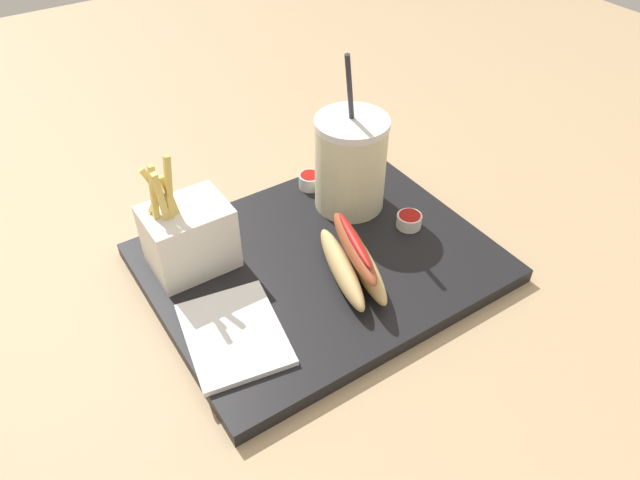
{
  "coord_description": "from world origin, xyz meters",
  "views": [
    {
      "loc": [
        0.32,
        0.48,
        0.55
      ],
      "look_at": [
        0.0,
        0.0,
        0.05
      ],
      "focal_mm": 33.35,
      "sensor_mm": 36.0,
      "label": 1
    }
  ],
  "objects_px": {
    "ketchup_cup_1": "(409,220)",
    "napkin_stack": "(234,334)",
    "hot_dog_1": "(353,260)",
    "soda_cup": "(350,163)",
    "ketchup_cup_2": "(310,180)",
    "fries_basket": "(189,236)"
  },
  "relations": [
    {
      "from": "soda_cup",
      "to": "ketchup_cup_2",
      "type": "distance_m",
      "value": 0.09
    },
    {
      "from": "fries_basket",
      "to": "ketchup_cup_2",
      "type": "distance_m",
      "value": 0.23
    },
    {
      "from": "soda_cup",
      "to": "fries_basket",
      "type": "height_order",
      "value": "soda_cup"
    },
    {
      "from": "soda_cup",
      "to": "ketchup_cup_1",
      "type": "height_order",
      "value": "soda_cup"
    },
    {
      "from": "fries_basket",
      "to": "ketchup_cup_1",
      "type": "distance_m",
      "value": 0.3
    },
    {
      "from": "ketchup_cup_1",
      "to": "napkin_stack",
      "type": "height_order",
      "value": "ketchup_cup_1"
    },
    {
      "from": "fries_basket",
      "to": "ketchup_cup_1",
      "type": "relative_size",
      "value": 4.76
    },
    {
      "from": "soda_cup",
      "to": "ketchup_cup_2",
      "type": "relative_size",
      "value": 7.0
    },
    {
      "from": "napkin_stack",
      "to": "hot_dog_1",
      "type": "bearing_deg",
      "value": -178.12
    },
    {
      "from": "hot_dog_1",
      "to": "ketchup_cup_2",
      "type": "distance_m",
      "value": 0.2
    },
    {
      "from": "fries_basket",
      "to": "hot_dog_1",
      "type": "xyz_separation_m",
      "value": [
        -0.16,
        0.13,
        -0.02
      ]
    },
    {
      "from": "hot_dog_1",
      "to": "ketchup_cup_2",
      "type": "xyz_separation_m",
      "value": [
        -0.06,
        -0.19,
        -0.01
      ]
    },
    {
      "from": "hot_dog_1",
      "to": "napkin_stack",
      "type": "height_order",
      "value": "hot_dog_1"
    },
    {
      "from": "soda_cup",
      "to": "ketchup_cup_2",
      "type": "bearing_deg",
      "value": -68.13
    },
    {
      "from": "hot_dog_1",
      "to": "napkin_stack",
      "type": "xyz_separation_m",
      "value": [
        0.17,
        0.01,
        -0.02
      ]
    },
    {
      "from": "ketchup_cup_2",
      "to": "napkin_stack",
      "type": "height_order",
      "value": "ketchup_cup_2"
    },
    {
      "from": "ketchup_cup_1",
      "to": "napkin_stack",
      "type": "distance_m",
      "value": 0.3
    },
    {
      "from": "hot_dog_1",
      "to": "napkin_stack",
      "type": "distance_m",
      "value": 0.17
    },
    {
      "from": "hot_dog_1",
      "to": "soda_cup",
      "type": "bearing_deg",
      "value": -123.68
    },
    {
      "from": "soda_cup",
      "to": "ketchup_cup_2",
      "type": "xyz_separation_m",
      "value": [
        0.03,
        -0.07,
        -0.06
      ]
    },
    {
      "from": "soda_cup",
      "to": "napkin_stack",
      "type": "height_order",
      "value": "soda_cup"
    },
    {
      "from": "soda_cup",
      "to": "hot_dog_1",
      "type": "xyz_separation_m",
      "value": [
        0.08,
        0.13,
        -0.04
      ]
    }
  ]
}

